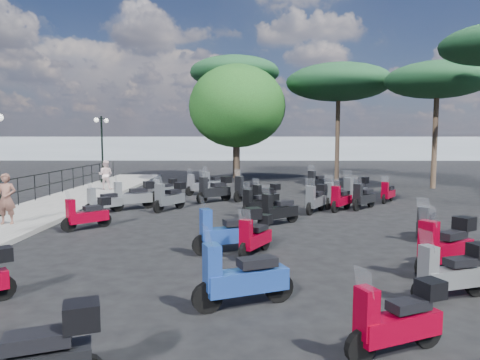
{
  "coord_description": "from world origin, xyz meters",
  "views": [
    {
      "loc": [
        1.05,
        -13.07,
        2.77
      ],
      "look_at": [
        0.92,
        3.09,
        1.2
      ],
      "focal_mm": 32.0,
      "sensor_mm": 36.0,
      "label": 1
    }
  ],
  "objects_px": {
    "scooter_13": "(242,279)",
    "scooter_9": "(170,197)",
    "scooter_3": "(133,196)",
    "scooter_11": "(246,190)",
    "pine_0": "(339,83)",
    "scooter_23": "(316,182)",
    "scooter_18": "(397,321)",
    "pine_1": "(437,80)",
    "scooter_15": "(258,202)",
    "scooter_5": "(199,186)",
    "scooter_14": "(278,211)",
    "lamp_post_2": "(102,145)",
    "scooter_8": "(255,236)",
    "scooter_19": "(452,273)",
    "broadleaf_tree": "(237,106)",
    "scooter_30": "(266,197)",
    "scooter_32": "(333,195)",
    "scooter_10": "(164,189)",
    "scooter_20": "(426,224)",
    "scooter_17": "(214,183)",
    "pedestrian_far": "(106,175)",
    "scooter_16": "(215,190)",
    "scooter_2": "(87,214)",
    "scooter_21": "(316,199)",
    "scooter_28": "(388,193)",
    "pine_2": "(235,73)",
    "scooter_7": "(229,231)",
    "scooter_22": "(341,200)",
    "scooter_29": "(356,191)",
    "scooter_26": "(445,246)",
    "scooter_4": "(103,202)"
  },
  "relations": [
    {
      "from": "scooter_16",
      "to": "scooter_20",
      "type": "xyz_separation_m",
      "value": [
        6.34,
        -6.7,
        -0.13
      ]
    },
    {
      "from": "pedestrian_far",
      "to": "scooter_7",
      "type": "distance_m",
      "value": 13.63
    },
    {
      "from": "scooter_7",
      "to": "scooter_30",
      "type": "height_order",
      "value": "scooter_7"
    },
    {
      "from": "scooter_21",
      "to": "scooter_30",
      "type": "height_order",
      "value": "scooter_21"
    },
    {
      "from": "scooter_3",
      "to": "broadleaf_tree",
      "type": "height_order",
      "value": "broadleaf_tree"
    },
    {
      "from": "scooter_11",
      "to": "pine_2",
      "type": "bearing_deg",
      "value": -48.9
    },
    {
      "from": "scooter_9",
      "to": "scooter_11",
      "type": "height_order",
      "value": "scooter_11"
    },
    {
      "from": "scooter_3",
      "to": "scooter_11",
      "type": "xyz_separation_m",
      "value": [
        4.43,
        2.45,
        -0.04
      ]
    },
    {
      "from": "scooter_30",
      "to": "scooter_20",
      "type": "bearing_deg",
      "value": 174.88
    },
    {
      "from": "lamp_post_2",
      "to": "pine_0",
      "type": "relative_size",
      "value": 0.52
    },
    {
      "from": "scooter_32",
      "to": "scooter_26",
      "type": "bearing_deg",
      "value": 123.54
    },
    {
      "from": "scooter_19",
      "to": "scooter_20",
      "type": "relative_size",
      "value": 1.2
    },
    {
      "from": "scooter_9",
      "to": "scooter_19",
      "type": "distance_m",
      "value": 11.12
    },
    {
      "from": "scooter_3",
      "to": "pine_0",
      "type": "relative_size",
      "value": 0.21
    },
    {
      "from": "scooter_5",
      "to": "scooter_28",
      "type": "bearing_deg",
      "value": -150.03
    },
    {
      "from": "scooter_17",
      "to": "pine_2",
      "type": "xyz_separation_m",
      "value": [
        0.92,
        8.44,
        6.84
      ]
    },
    {
      "from": "scooter_15",
      "to": "scooter_20",
      "type": "relative_size",
      "value": 0.98
    },
    {
      "from": "pedestrian_far",
      "to": "scooter_16",
      "type": "height_order",
      "value": "pedestrian_far"
    },
    {
      "from": "pedestrian_far",
      "to": "scooter_16",
      "type": "bearing_deg",
      "value": 152.05
    },
    {
      "from": "scooter_11",
      "to": "scooter_23",
      "type": "xyz_separation_m",
      "value": [
        3.66,
        3.14,
        0.0
      ]
    },
    {
      "from": "scooter_10",
      "to": "scooter_19",
      "type": "height_order",
      "value": "scooter_19"
    },
    {
      "from": "pedestrian_far",
      "to": "scooter_4",
      "type": "relative_size",
      "value": 1.2
    },
    {
      "from": "scooter_14",
      "to": "scooter_22",
      "type": "bearing_deg",
      "value": -82.84
    },
    {
      "from": "scooter_5",
      "to": "scooter_29",
      "type": "relative_size",
      "value": 0.92
    },
    {
      "from": "pedestrian_far",
      "to": "scooter_32",
      "type": "xyz_separation_m",
      "value": [
        10.76,
        -4.89,
        -0.39
      ]
    },
    {
      "from": "scooter_23",
      "to": "scooter_5",
      "type": "bearing_deg",
      "value": 47.81
    },
    {
      "from": "scooter_13",
      "to": "scooter_9",
      "type": "bearing_deg",
      "value": -5.43
    },
    {
      "from": "scooter_14",
      "to": "scooter_17",
      "type": "xyz_separation_m",
      "value": [
        -2.65,
        8.29,
        0.02
      ]
    },
    {
      "from": "scooter_28",
      "to": "scooter_20",
      "type": "bearing_deg",
      "value": 114.38
    },
    {
      "from": "scooter_18",
      "to": "pine_1",
      "type": "relative_size",
      "value": 0.21
    },
    {
      "from": "scooter_5",
      "to": "scooter_14",
      "type": "height_order",
      "value": "scooter_14"
    },
    {
      "from": "pedestrian_far",
      "to": "scooter_8",
      "type": "distance_m",
      "value": 14.09
    },
    {
      "from": "scooter_23",
      "to": "broadleaf_tree",
      "type": "height_order",
      "value": "broadleaf_tree"
    },
    {
      "from": "scooter_5",
      "to": "scooter_28",
      "type": "distance_m",
      "value": 8.83
    },
    {
      "from": "scooter_18",
      "to": "scooter_16",
      "type": "bearing_deg",
      "value": -9.37
    },
    {
      "from": "scooter_9",
      "to": "pine_1",
      "type": "bearing_deg",
      "value": -119.59
    },
    {
      "from": "scooter_5",
      "to": "scooter_32",
      "type": "bearing_deg",
      "value": -166.81
    },
    {
      "from": "scooter_5",
      "to": "scooter_14",
      "type": "xyz_separation_m",
      "value": [
        3.33,
        -7.37,
        0.0
      ]
    },
    {
      "from": "scooter_2",
      "to": "scooter_11",
      "type": "relative_size",
      "value": 0.82
    },
    {
      "from": "scooter_20",
      "to": "scooter_7",
      "type": "bearing_deg",
      "value": 51.05
    },
    {
      "from": "lamp_post_2",
      "to": "scooter_8",
      "type": "xyz_separation_m",
      "value": [
        8.72,
        -15.46,
        -1.95
      ]
    },
    {
      "from": "scooter_15",
      "to": "pine_1",
      "type": "distance_m",
      "value": 14.3
    },
    {
      "from": "scooter_30",
      "to": "scooter_32",
      "type": "bearing_deg",
      "value": -128.13
    },
    {
      "from": "scooter_17",
      "to": "broadleaf_tree",
      "type": "height_order",
      "value": "broadleaf_tree"
    },
    {
      "from": "scooter_7",
      "to": "scooter_23",
      "type": "xyz_separation_m",
      "value": [
        4.15,
        11.88,
        -0.03
      ]
    },
    {
      "from": "scooter_9",
      "to": "scooter_17",
      "type": "bearing_deg",
      "value": -72.12
    },
    {
      "from": "pine_0",
      "to": "scooter_23",
      "type": "bearing_deg",
      "value": -111.69
    },
    {
      "from": "scooter_15",
      "to": "scooter_3",
      "type": "bearing_deg",
      "value": 31.27
    },
    {
      "from": "scooter_8",
      "to": "scooter_30",
      "type": "bearing_deg",
      "value": -66.07
    },
    {
      "from": "lamp_post_2",
      "to": "scooter_28",
      "type": "bearing_deg",
      "value": -5.1
    }
  ]
}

